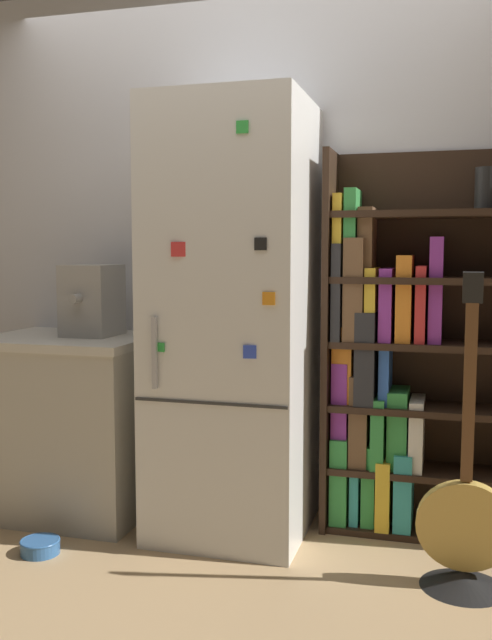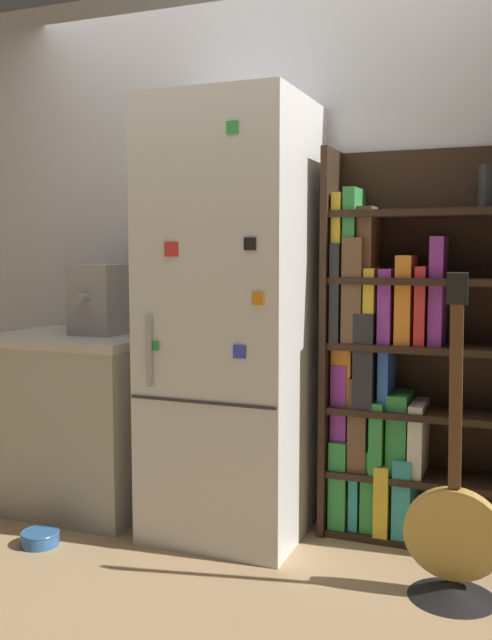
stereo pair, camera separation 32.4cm
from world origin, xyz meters
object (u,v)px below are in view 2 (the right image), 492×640
object	(u,v)px
guitar	(453,553)
pet_bowl	(40,537)
espresso_machine	(101,299)
bookshelf	(404,365)
refrigerator	(233,320)

from	to	relation	value
guitar	pet_bowl	distance (m)	1.74
espresso_machine	guitar	bearing A→B (deg)	-12.47
bookshelf	pet_bowl	bearing A→B (deg)	-153.84
refrigerator	pet_bowl	size ratio (longest dim) A/B	11.51
bookshelf	espresso_machine	distance (m)	1.51
espresso_machine	pet_bowl	xyz separation A→B (m)	(0.03, -0.56, -1.01)
pet_bowl	espresso_machine	bearing A→B (deg)	93.43
refrigerator	pet_bowl	world-z (taller)	refrigerator
refrigerator	bookshelf	distance (m)	0.79
bookshelf	espresso_machine	world-z (taller)	bookshelf
guitar	pet_bowl	size ratio (longest dim) A/B	7.18
refrigerator	pet_bowl	bearing A→B (deg)	-145.07
guitar	espresso_machine	bearing A→B (deg)	167.53
refrigerator	espresso_machine	world-z (taller)	refrigerator
refrigerator	bookshelf	bearing A→B (deg)	16.20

